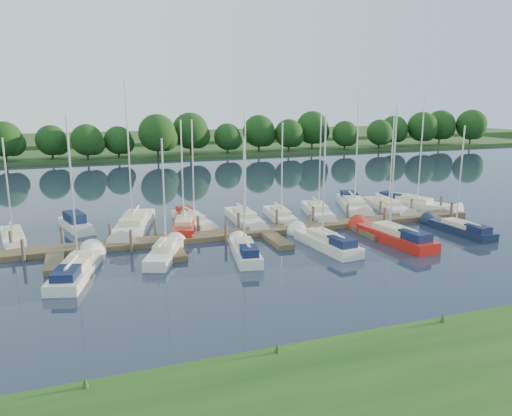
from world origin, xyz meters
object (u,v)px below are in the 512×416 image
object	(u,v)px
dock	(266,233)
sailboat_s_2	(245,252)
sailboat_n_0	(13,239)
sailboat_n_5	(245,220)
motorboat	(76,225)

from	to	relation	value
dock	sailboat_s_2	xyz separation A→B (m)	(-3.39, -4.69, 0.13)
sailboat_n_0	sailboat_s_2	distance (m)	18.51
sailboat_n_5	sailboat_s_2	bearing A→B (deg)	73.58
sailboat_n_0	sailboat_s_2	xyz separation A→B (m)	(15.82, -9.62, 0.06)
sailboat_s_2	sailboat_n_5	bearing A→B (deg)	81.54
dock	sailboat_n_0	bearing A→B (deg)	165.61
dock	sailboat_s_2	bearing A→B (deg)	-125.87
sailboat_n_5	sailboat_s_2	size ratio (longest dim) A/B	1.18
sailboat_s_2	motorboat	bearing A→B (deg)	142.59
sailboat_n_5	motorboat	bearing A→B (deg)	-9.60
dock	sailboat_n_0	world-z (taller)	sailboat_n_0
motorboat	sailboat_n_5	distance (m)	14.56
motorboat	sailboat_s_2	distance (m)	16.53
sailboat_n_0	motorboat	size ratio (longest dim) A/B	1.49
motorboat	sailboat_n_5	size ratio (longest dim) A/B	0.55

